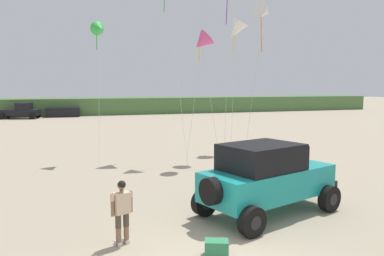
# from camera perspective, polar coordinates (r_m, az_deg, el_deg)

# --- Properties ---
(dune_ridge) EXTENTS (90.00, 7.33, 2.34)m
(dune_ridge) POSITION_cam_1_polar(r_m,az_deg,el_deg) (56.89, -13.99, 3.29)
(dune_ridge) COLOR #4C703D
(dune_ridge) RESTS_ON ground_plane
(jeep) EXTENTS (5.01, 3.57, 2.26)m
(jeep) POSITION_cam_1_polar(r_m,az_deg,el_deg) (12.07, 11.31, -7.26)
(jeep) COLOR teal
(jeep) RESTS_ON ground_plane
(person_watching) EXTENTS (0.60, 0.40, 1.67)m
(person_watching) POSITION_cam_1_polar(r_m,az_deg,el_deg) (9.85, -10.60, -11.96)
(person_watching) COLOR #8C664C
(person_watching) RESTS_ON ground_plane
(cooler_box) EXTENTS (0.65, 0.54, 0.38)m
(cooler_box) POSITION_cam_1_polar(r_m,az_deg,el_deg) (9.38, 3.75, -17.73)
(cooler_box) COLOR #2D7F51
(cooler_box) RESTS_ON ground_plane
(distant_pickup) EXTENTS (4.93, 3.39, 1.98)m
(distant_pickup) POSITION_cam_1_polar(r_m,az_deg,el_deg) (51.49, -24.56, 2.34)
(distant_pickup) COLOR black
(distant_pickup) RESTS_ON ground_plane
(distant_sedan) EXTENTS (4.30, 1.96, 1.20)m
(distant_sedan) POSITION_cam_1_polar(r_m,az_deg,el_deg) (52.36, -19.01, 2.25)
(distant_sedan) COLOR black
(distant_sedan) RESTS_ON ground_plane
(kite_black_sled) EXTENTS (1.07, 3.57, 7.54)m
(kite_black_sled) POSITION_cam_1_polar(r_m,az_deg,el_deg) (21.19, -13.91, 14.39)
(kite_black_sled) COLOR green
(kite_black_sled) RESTS_ON ground_plane
(kite_purple_stunt) EXTENTS (2.58, 4.03, 8.31)m
(kite_purple_stunt) POSITION_cam_1_polar(r_m,az_deg,el_deg) (24.24, 6.71, 14.61)
(kite_purple_stunt) COLOR white
(kite_purple_stunt) RESTS_ON ground_plane
(kite_blue_swept) EXTENTS (1.43, 1.88, 6.84)m
(kite_blue_swept) POSITION_cam_1_polar(r_m,az_deg,el_deg) (19.26, 1.51, 12.91)
(kite_blue_swept) COLOR #E04C93
(kite_blue_swept) RESTS_ON ground_plane
(kite_orange_streamer) EXTENTS (2.60, 2.50, 8.52)m
(kite_orange_streamer) POSITION_cam_1_polar(r_m,az_deg,el_deg) (20.96, 10.92, 16.92)
(kite_orange_streamer) COLOR white
(kite_orange_streamer) RESTS_ON ground_plane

